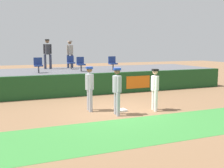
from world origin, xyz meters
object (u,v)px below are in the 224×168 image
seat_front_center (81,63)px  seat_front_right (113,62)px  player_runner_visitor (90,86)px  seat_back_center (71,62)px  seat_front_left (38,64)px  spectator_hooded (70,52)px  spectator_capped (47,52)px  player_fielder_home (155,87)px  first_base (121,110)px  player_coach_visitor (117,88)px

seat_front_center → seat_front_right: same height
player_runner_visitor → seat_front_right: size_ratio=2.17×
seat_back_center → seat_front_left: bearing=-141.5°
spectator_hooded → spectator_capped: bearing=-13.8°
player_runner_visitor → player_fielder_home: bearing=73.9°
first_base → player_coach_visitor: 1.21m
player_fielder_home → spectator_capped: spectator_capped is taller
player_runner_visitor → spectator_capped: size_ratio=0.97×
seat_front_left → seat_front_right: 4.43m
first_base → player_coach_visitor: (-0.41, -0.51, 1.02)m
player_coach_visitor → seat_front_center: size_ratio=2.18×
spectator_capped → seat_front_left: bearing=72.8°
seat_front_center → seat_back_center: (-0.16, 1.80, 0.00)m
player_coach_visitor → spectator_hooded: bearing=-173.9°
player_runner_visitor → spectator_hooded: bearing=176.4°
first_base → seat_front_center: (-0.15, 5.44, 1.62)m
spectator_hooded → spectator_capped: size_ratio=0.96×
player_runner_visitor → spectator_hooded: spectator_hooded is taller
seat_front_center → spectator_capped: bearing=121.7°
player_runner_visitor → spectator_hooded: (1.02, 7.53, 1.18)m
seat_front_left → seat_front_right: (4.43, 0.00, 0.00)m
spectator_capped → seat_front_center: bearing=125.0°
seat_front_left → seat_back_center: 2.89m
seat_front_left → spectator_hooded: 3.62m
spectator_capped → spectator_hooded: bearing=-169.4°
first_base → seat_front_left: bearing=115.3°
player_runner_visitor → seat_front_right: seat_front_right is taller
first_base → spectator_capped: bearing=101.9°
seat_front_center → spectator_capped: spectator_capped is taller
first_base → seat_front_right: seat_front_right is taller
spectator_hooded → player_coach_visitor: bearing=67.1°
seat_front_left → seat_front_right: size_ratio=1.00×
player_runner_visitor → seat_back_center: (0.87, 6.69, 0.60)m
player_fielder_home → first_base: bearing=-94.1°
player_fielder_home → spectator_capped: 8.88m
player_runner_visitor → player_coach_visitor: 1.30m
player_runner_visitor → player_coach_visitor: (0.77, -1.05, 0.00)m
seat_front_right → spectator_capped: spectator_capped is taller
first_base → player_fielder_home: (1.34, -0.38, 0.96)m
seat_front_left → seat_back_center: bearing=38.5°
first_base → player_runner_visitor: 1.65m
first_base → player_runner_visitor: (-1.18, 0.55, 1.02)m
seat_front_right → player_coach_visitor: bearing=-110.8°
first_base → player_coach_visitor: player_coach_visitor is taller
player_fielder_home → spectator_hooded: 8.67m
seat_front_center → seat_back_center: 1.81m
seat_front_left → seat_front_center: size_ratio=1.00×
player_coach_visitor → seat_front_left: seat_front_left is taller
player_fielder_home → player_runner_visitor: size_ratio=0.95×
player_fielder_home → player_coach_visitor: bearing=-74.1°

